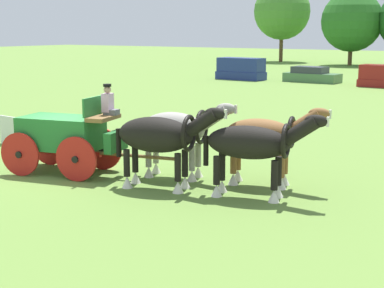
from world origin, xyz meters
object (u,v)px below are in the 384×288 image
(draft_horse_rear_near, at_px, (177,131))
(parked_vehicle_a, at_px, (241,69))
(draft_horse_rear_off, at_px, (160,137))
(draft_horse_lead_near, at_px, (265,137))
(show_wagon, at_px, (66,135))
(draft_horse_lead_off, at_px, (254,145))
(parked_vehicle_b, at_px, (311,75))

(draft_horse_rear_near, xyz_separation_m, parked_vehicle_a, (-14.97, 31.37, -0.48))
(draft_horse_rear_near, bearing_deg, parked_vehicle_a, 115.52)
(draft_horse_rear_off, height_order, draft_horse_lead_near, draft_horse_rear_off)
(show_wagon, bearing_deg, parked_vehicle_a, 109.84)
(draft_horse_rear_near, xyz_separation_m, draft_horse_lead_off, (2.85, -0.67, -0.01))
(draft_horse_lead_off, height_order, parked_vehicle_b, draft_horse_lead_off)
(show_wagon, distance_m, draft_horse_lead_near, 6.04)
(draft_horse_rear_near, relative_size, parked_vehicle_b, 0.64)
(show_wagon, xyz_separation_m, parked_vehicle_a, (-11.83, 32.77, -0.26))
(draft_horse_lead_off, bearing_deg, draft_horse_rear_off, -166.74)
(draft_horse_lead_near, xyz_separation_m, parked_vehicle_b, (-11.39, 31.75, -0.83))
(draft_horse_lead_near, bearing_deg, show_wagon, -160.62)
(draft_horse_rear_off, relative_size, parked_vehicle_a, 0.73)
(parked_vehicle_b, bearing_deg, draft_horse_rear_near, -74.72)
(draft_horse_lead_off, distance_m, parked_vehicle_a, 36.66)
(show_wagon, xyz_separation_m, draft_horse_rear_near, (3.15, 1.40, 0.22))
(draft_horse_lead_near, distance_m, draft_horse_lead_off, 1.30)
(draft_horse_lead_near, bearing_deg, draft_horse_rear_near, -166.74)
(parked_vehicle_a, distance_m, parked_vehicle_b, 6.23)
(draft_horse_rear_off, height_order, draft_horse_lead_off, draft_horse_rear_off)
(draft_horse_rear_near, height_order, draft_horse_lead_off, draft_horse_rear_near)
(draft_horse_rear_near, distance_m, parked_vehicle_a, 34.76)
(draft_horse_rear_off, distance_m, parked_vehicle_a, 36.03)
(show_wagon, height_order, draft_horse_rear_near, show_wagon)
(draft_horse_rear_near, bearing_deg, draft_horse_rear_off, -76.76)
(show_wagon, height_order, parked_vehicle_a, show_wagon)
(draft_horse_rear_off, relative_size, draft_horse_lead_near, 1.06)
(draft_horse_rear_near, relative_size, draft_horse_rear_off, 0.94)
(draft_horse_rear_near, xyz_separation_m, parked_vehicle_b, (-8.84, 32.35, -0.85))
(draft_horse_rear_off, xyz_separation_m, parked_vehicle_b, (-9.13, 33.61, -0.89))
(show_wagon, bearing_deg, draft_horse_lead_near, 19.38)
(show_wagon, relative_size, draft_horse_rear_near, 1.85)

